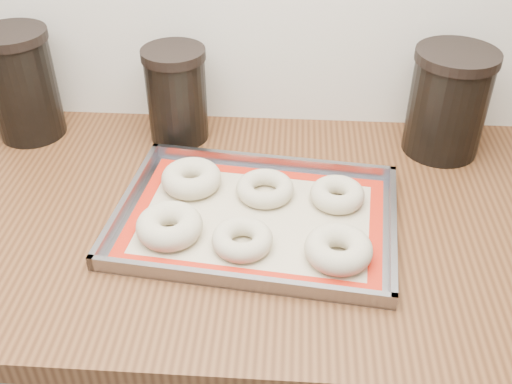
# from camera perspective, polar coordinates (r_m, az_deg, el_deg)

# --- Properties ---
(cabinet) EXTENTS (3.00, 0.65, 0.86)m
(cabinet) POSITION_cam_1_polar(r_m,az_deg,el_deg) (1.37, -0.42, -17.43)
(cabinet) COLOR #5E665A
(cabinet) RESTS_ON floor
(countertop) EXTENTS (3.06, 0.68, 0.04)m
(countertop) POSITION_cam_1_polar(r_m,az_deg,el_deg) (1.04, -0.53, -2.71)
(countertop) COLOR brown
(countertop) RESTS_ON cabinet
(baking_tray) EXTENTS (0.49, 0.38, 0.03)m
(baking_tray) POSITION_cam_1_polar(r_m,az_deg,el_deg) (1.00, 0.00, -2.43)
(baking_tray) COLOR gray
(baking_tray) RESTS_ON countertop
(baking_mat) EXTENTS (0.45, 0.33, 0.00)m
(baking_mat) POSITION_cam_1_polar(r_m,az_deg,el_deg) (1.01, 0.00, -2.52)
(baking_mat) COLOR #C6B793
(baking_mat) RESTS_ON baking_tray
(bagel_front_left) EXTENTS (0.11, 0.11, 0.04)m
(bagel_front_left) POSITION_cam_1_polar(r_m,az_deg,el_deg) (0.97, -8.24, -3.20)
(bagel_front_left) COLOR beige
(bagel_front_left) RESTS_ON baking_mat
(bagel_front_mid) EXTENTS (0.11, 0.11, 0.03)m
(bagel_front_mid) POSITION_cam_1_polar(r_m,az_deg,el_deg) (0.94, -1.31, -4.52)
(bagel_front_mid) COLOR beige
(bagel_front_mid) RESTS_ON baking_mat
(bagel_front_right) EXTENTS (0.13, 0.13, 0.04)m
(bagel_front_right) POSITION_cam_1_polar(r_m,az_deg,el_deg) (0.93, 7.86, -5.40)
(bagel_front_right) COLOR beige
(bagel_front_right) RESTS_ON baking_mat
(bagel_back_left) EXTENTS (0.12, 0.12, 0.04)m
(bagel_back_left) POSITION_cam_1_polar(r_m,az_deg,el_deg) (1.07, -6.17, 1.31)
(bagel_back_left) COLOR beige
(bagel_back_left) RESTS_ON baking_mat
(bagel_back_mid) EXTENTS (0.13, 0.13, 0.03)m
(bagel_back_mid) POSITION_cam_1_polar(r_m,az_deg,el_deg) (1.05, 0.86, 0.33)
(bagel_back_mid) COLOR beige
(bagel_back_mid) RESTS_ON baking_mat
(bagel_back_right) EXTENTS (0.11, 0.11, 0.03)m
(bagel_back_right) POSITION_cam_1_polar(r_m,az_deg,el_deg) (1.04, 7.74, -0.23)
(bagel_back_right) COLOR beige
(bagel_back_right) RESTS_ON baking_mat
(canister_left) EXTENTS (0.14, 0.14, 0.22)m
(canister_left) POSITION_cam_1_polar(r_m,az_deg,el_deg) (1.28, -21.37, 9.54)
(canister_left) COLOR black
(canister_left) RESTS_ON countertop
(canister_mid) EXTENTS (0.12, 0.12, 0.19)m
(canister_mid) POSITION_cam_1_polar(r_m,az_deg,el_deg) (1.20, -7.57, 9.20)
(canister_mid) COLOR black
(canister_mid) RESTS_ON countertop
(canister_right) EXTENTS (0.15, 0.15, 0.21)m
(canister_right) POSITION_cam_1_polar(r_m,az_deg,el_deg) (1.20, 17.83, 8.15)
(canister_right) COLOR black
(canister_right) RESTS_ON countertop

